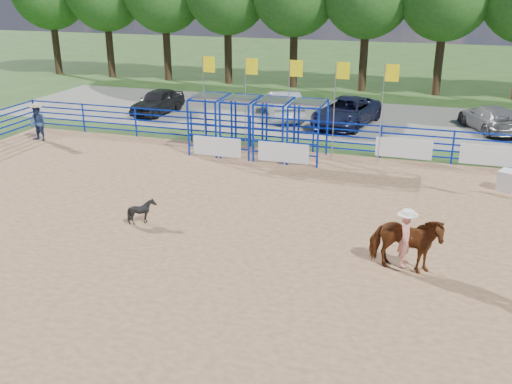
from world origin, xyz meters
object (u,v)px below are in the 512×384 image
car_c (346,112)px  car_d (490,118)px  calf (142,211)px  car_a (158,101)px  car_b (283,105)px  horse_and_rider (405,240)px  spectator_cowboy (38,123)px

car_c → car_d: bearing=20.7°
calf → car_a: 16.26m
car_b → car_d: (10.94, 0.52, -0.11)m
car_b → car_c: size_ratio=0.88×
horse_and_rider → car_d: 17.24m
car_a → car_d: (18.28, 1.49, -0.03)m
calf → car_c: (4.10, 15.09, 0.32)m
horse_and_rider → car_c: size_ratio=0.47×
car_c → car_d: size_ratio=1.15×
horse_and_rider → car_a: size_ratio=0.61×
calf → car_d: car_d is taller
spectator_cowboy → car_b: (10.03, 8.27, -0.13)m
horse_and_rider → car_d: bearing=79.5°
car_d → horse_and_rider: bearing=56.9°
spectator_cowboy → car_c: size_ratio=0.34×
calf → spectator_cowboy: 12.13m
calf → car_d: 19.82m
car_a → car_d: bearing=10.1°
car_b → car_a: bearing=-16.5°
car_a → car_c: (10.99, 0.37, 0.04)m
calf → car_c: size_ratio=0.15×
car_c → car_d: (7.29, 1.12, -0.07)m
spectator_cowboy → car_a: size_ratio=0.43×
horse_and_rider → spectator_cowboy: horse_and_rider is taller
car_a → car_c: car_c is taller
car_b → spectator_cowboy: bearing=15.5°
calf → car_a: bearing=31.5°
horse_and_rider → car_d: horse_and_rider is taller
calf → car_c: bearing=-8.8°
horse_and_rider → car_d: (3.15, 16.94, -0.26)m
spectator_cowboy → horse_and_rider: bearing=-24.6°
calf → car_d: (11.39, 16.21, 0.25)m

